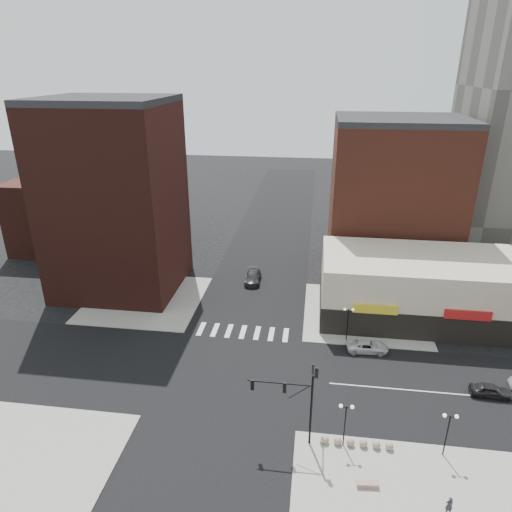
# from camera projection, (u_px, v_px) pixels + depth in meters

# --- Properties ---
(ground) EXTENTS (240.00, 240.00, 0.00)m
(ground) POSITION_uv_depth(u_px,v_px,m) (231.00, 375.00, 46.78)
(ground) COLOR black
(ground) RESTS_ON ground
(road_ew) EXTENTS (200.00, 14.00, 0.02)m
(road_ew) POSITION_uv_depth(u_px,v_px,m) (231.00, 375.00, 46.77)
(road_ew) COLOR black
(road_ew) RESTS_ON ground
(road_ns) EXTENTS (14.00, 200.00, 0.02)m
(road_ns) POSITION_uv_depth(u_px,v_px,m) (231.00, 375.00, 46.77)
(road_ns) COLOR black
(road_ns) RESTS_ON ground
(sidewalk_nw) EXTENTS (15.00, 15.00, 0.12)m
(sidewalk_nw) POSITION_uv_depth(u_px,v_px,m) (146.00, 299.00, 61.80)
(sidewalk_nw) COLOR gray
(sidewalk_nw) RESTS_ON ground
(sidewalk_ne) EXTENTS (15.00, 15.00, 0.12)m
(sidewalk_ne) POSITION_uv_depth(u_px,v_px,m) (364.00, 314.00, 58.20)
(sidewalk_ne) COLOR gray
(sidewalk_ne) RESTS_ON ground
(sidewalk_sw) EXTENTS (15.00, 15.00, 0.12)m
(sidewalk_sw) POSITION_uv_depth(u_px,v_px,m) (13.00, 475.00, 35.31)
(sidewalk_sw) COLOR gray
(sidewalk_sw) RESTS_ON ground
(building_nw) EXTENTS (16.00, 15.00, 25.00)m
(building_nw) POSITION_uv_depth(u_px,v_px,m) (115.00, 201.00, 61.19)
(building_nw) COLOR #3B1813
(building_nw) RESTS_ON ground
(building_nw_low) EXTENTS (20.00, 18.00, 12.00)m
(building_nw_low) POSITION_uv_depth(u_px,v_px,m) (86.00, 210.00, 79.48)
(building_nw_low) COLOR #3B1813
(building_nw_low) RESTS_ON ground
(building_ne_midrise) EXTENTS (18.00, 15.00, 22.00)m
(building_ne_midrise) POSITION_uv_depth(u_px,v_px,m) (393.00, 200.00, 67.11)
(building_ne_midrise) COLOR maroon
(building_ne_midrise) RESTS_ON ground
(building_ne_row) EXTENTS (24.20, 12.20, 8.00)m
(building_ne_row) POSITION_uv_depth(u_px,v_px,m) (419.00, 292.00, 56.60)
(building_ne_row) COLOR beige
(building_ne_row) RESTS_ON ground
(traffic_signal) EXTENTS (5.59, 3.09, 7.77)m
(traffic_signal) POSITION_uv_depth(u_px,v_px,m) (300.00, 392.00, 36.80)
(traffic_signal) COLOR black
(traffic_signal) RESTS_ON ground
(street_lamp_se_a) EXTENTS (1.22, 0.32, 4.16)m
(street_lamp_se_a) POSITION_uv_depth(u_px,v_px,m) (346.00, 415.00, 36.83)
(street_lamp_se_a) COLOR black
(street_lamp_se_a) RESTS_ON sidewalk_se
(street_lamp_se_b) EXTENTS (1.22, 0.32, 4.16)m
(street_lamp_se_b) POSITION_uv_depth(u_px,v_px,m) (449.00, 424.00, 35.84)
(street_lamp_se_b) COLOR black
(street_lamp_se_b) RESTS_ON sidewalk_se
(street_lamp_ne) EXTENTS (1.22, 0.32, 4.16)m
(street_lamp_ne) POSITION_uv_depth(u_px,v_px,m) (348.00, 316.00, 51.32)
(street_lamp_ne) COLOR black
(street_lamp_ne) RESTS_ON sidewalk_ne
(bollard_row) EXTENTS (5.91, 0.66, 0.66)m
(bollard_row) POSITION_uv_depth(u_px,v_px,m) (357.00, 443.00, 37.79)
(bollard_row) COLOR gray
(bollard_row) RESTS_ON sidewalk_se
(white_suv) EXTENTS (4.66, 2.36, 1.26)m
(white_suv) POSITION_uv_depth(u_px,v_px,m) (367.00, 346.00, 50.45)
(white_suv) COLOR silver
(white_suv) RESTS_ON ground
(dark_sedan_east) EXTENTS (3.82, 1.71, 1.28)m
(dark_sedan_east) POSITION_uv_depth(u_px,v_px,m) (490.00, 390.00, 43.59)
(dark_sedan_east) COLOR black
(dark_sedan_east) RESTS_ON ground
(dark_sedan_north) EXTENTS (2.30, 5.28, 1.51)m
(dark_sedan_north) POSITION_uv_depth(u_px,v_px,m) (253.00, 277.00, 66.60)
(dark_sedan_north) COLOR black
(dark_sedan_north) RESTS_ON ground
(pedestrian) EXTENTS (0.60, 0.44, 1.50)m
(pedestrian) POSITION_uv_depth(u_px,v_px,m) (449.00, 505.00, 31.96)
(pedestrian) COLOR #2B272D
(pedestrian) RESTS_ON sidewalk_se
(stone_bench) EXTENTS (1.70, 0.66, 0.39)m
(stone_bench) POSITION_uv_depth(u_px,v_px,m) (367.00, 484.00, 34.21)
(stone_bench) COLOR #A07A6E
(stone_bench) RESTS_ON sidewalk_se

